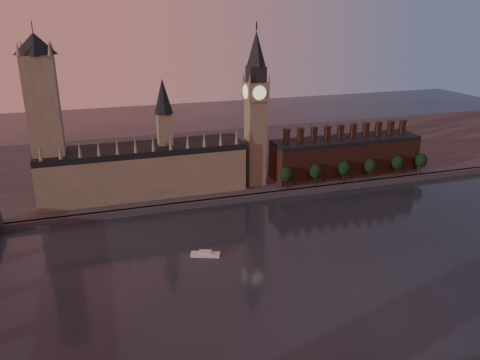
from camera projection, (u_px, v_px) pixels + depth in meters
name	position (u px, v px, depth m)	size (l,w,h in m)	color
ground	(311.00, 267.00, 226.19)	(900.00, 900.00, 0.00)	black
north_bank	(216.00, 160.00, 385.03)	(900.00, 182.00, 4.00)	#47464B
palace_of_westminster	(145.00, 167.00, 303.21)	(130.00, 30.30, 74.00)	gray
victoria_tower	(45.00, 116.00, 274.58)	(24.00, 24.00, 108.00)	gray
big_ben	(256.00, 108.00, 308.48)	(15.00, 15.00, 107.00)	gray
chimney_block	(345.00, 155.00, 341.89)	(110.00, 25.00, 37.00)	#4C281D
embankment_tree_0	(286.00, 175.00, 314.84)	(8.60, 8.60, 14.88)	black
embankment_tree_1	(316.00, 171.00, 320.98)	(8.60, 8.60, 14.88)	black
embankment_tree_2	(344.00, 168.00, 327.61)	(8.60, 8.60, 14.88)	black
embankment_tree_3	(370.00, 166.00, 332.85)	(8.60, 8.60, 14.88)	black
embankment_tree_4	(398.00, 163.00, 340.02)	(8.60, 8.60, 14.88)	black
embankment_tree_5	(421.00, 160.00, 345.22)	(8.60, 8.60, 14.88)	black
river_boat	(205.00, 254.00, 236.43)	(15.22, 9.24, 2.94)	silver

